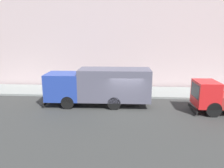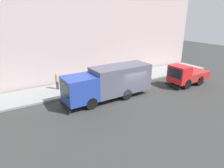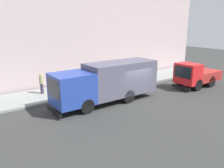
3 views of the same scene
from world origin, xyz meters
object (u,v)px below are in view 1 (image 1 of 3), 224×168
(large_utility_truck, at_px, (99,85))
(traffic_cone_orange, at_px, (73,90))
(street_sign_post, at_px, (121,80))
(small_flatbed_truck, at_px, (222,98))
(pedestrian_walking, at_px, (71,80))

(large_utility_truck, relative_size, traffic_cone_orange, 12.79)
(street_sign_post, bearing_deg, small_flatbed_truck, -115.33)
(traffic_cone_orange, bearing_deg, pedestrian_walking, 22.06)
(large_utility_truck, relative_size, small_flatbed_truck, 1.69)
(pedestrian_walking, height_order, street_sign_post, street_sign_post)
(large_utility_truck, xyz_separation_m, street_sign_post, (2.49, -1.62, -0.08))
(large_utility_truck, height_order, street_sign_post, large_utility_truck)
(traffic_cone_orange, xyz_separation_m, street_sign_post, (-0.43, -4.57, 1.09))
(street_sign_post, bearing_deg, traffic_cone_orange, 84.67)
(small_flatbed_truck, xyz_separation_m, traffic_cone_orange, (4.02, 12.17, -0.64))
(large_utility_truck, xyz_separation_m, small_flatbed_truck, (-1.10, -9.22, -0.53))
(pedestrian_walking, bearing_deg, traffic_cone_orange, -167.98)
(small_flatbed_truck, bearing_deg, large_utility_truck, 81.92)
(street_sign_post, bearing_deg, pedestrian_walking, 68.61)
(small_flatbed_truck, distance_m, traffic_cone_orange, 12.84)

